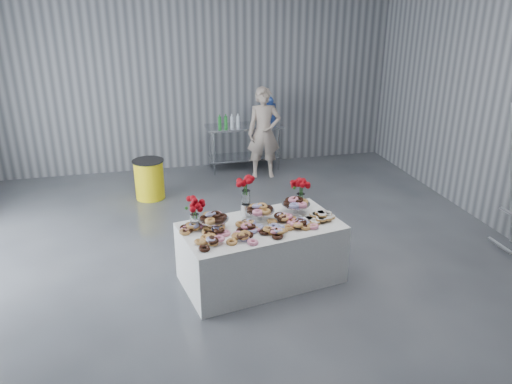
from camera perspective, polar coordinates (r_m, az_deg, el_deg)
ground at (r=6.39m, az=-1.40°, el=-9.80°), size 9.00×9.00×0.00m
room_walls at (r=5.50m, az=-4.70°, el=14.32°), size 8.04×9.04×4.02m
display_table at (r=6.18m, az=0.59°, el=-6.95°), size 2.05×1.33×0.75m
prep_table at (r=10.02m, az=-1.37°, el=6.07°), size 1.50×0.60×0.90m
donut_mounds at (r=5.95m, az=0.72°, el=-3.63°), size 1.92×1.12×0.09m
cake_stand_left at (r=5.89m, az=-4.88°, el=-2.95°), size 0.36×0.36×0.17m
cake_stand_mid at (r=6.09m, az=0.44°, el=-1.99°), size 0.36×0.36×0.17m
cake_stand_right at (r=6.30m, az=4.58°, el=-1.23°), size 0.36×0.36×0.17m
danish_pile at (r=6.19m, az=7.51°, el=-2.64°), size 0.48×0.48×0.11m
bouquet_left at (r=5.86m, az=-7.10°, el=-1.51°), size 0.26×0.26×0.42m
bouquet_right at (r=6.43m, az=5.17°, el=0.75°), size 0.26×0.26×0.42m
bouquet_center at (r=6.13m, az=-1.18°, el=0.59°), size 0.26×0.26×0.57m
water_jug at (r=10.00m, az=1.44°, el=9.18°), size 0.28×0.28×0.55m
drink_bottles at (r=9.75m, az=-3.12°, el=8.13°), size 0.54×0.08×0.27m
person at (r=9.53m, az=0.92°, el=6.78°), size 0.68×0.50×1.73m
trash_barrel at (r=8.82m, az=-12.09°, el=1.45°), size 0.54×0.54×0.69m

